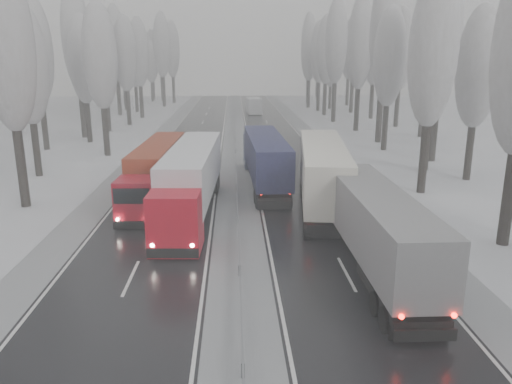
{
  "coord_description": "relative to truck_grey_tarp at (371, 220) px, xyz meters",
  "views": [
    {
      "loc": [
        -0.22,
        -10.36,
        10.3
      ],
      "look_at": [
        1.14,
        19.54,
        2.2
      ],
      "focal_mm": 35.0,
      "sensor_mm": 36.0,
      "label": 1
    }
  ],
  "objects": [
    {
      "name": "tree_28",
      "position": [
        9.73,
        58.86,
        10.22
      ],
      "size": [
        3.6,
        3.6,
        19.62
      ],
      "color": "black",
      "rests_on": "ground"
    },
    {
      "name": "tree_68",
      "position": [
        -23.19,
        56.02,
        8.33
      ],
      "size": [
        3.6,
        3.6,
        16.65
      ],
      "color": "black",
      "rests_on": "ground"
    },
    {
      "name": "tree_39",
      "position": [
        14.94,
        107.63,
        8.03
      ],
      "size": [
        3.6,
        3.6,
        16.19
      ],
      "color": "black",
      "rests_on": "ground"
    },
    {
      "name": "tree_22",
      "position": [
        10.41,
        32.51,
        7.82
      ],
      "size": [
        3.6,
        3.6,
        15.86
      ],
      "color": "black",
      "rests_on": "ground"
    },
    {
      "name": "tree_65",
      "position": [
        -26.66,
        43.62,
        10.13
      ],
      "size": [
        3.6,
        3.6,
        19.48
      ],
      "color": "black",
      "rests_on": "ground"
    },
    {
      "name": "tree_30",
      "position": [
        9.96,
        68.61,
        9.1
      ],
      "size": [
        3.6,
        3.6,
        17.86
      ],
      "color": "black",
      "rests_on": "ground"
    },
    {
      "name": "truck_grey_tarp",
      "position": [
        0.0,
        0.0,
        0.0
      ],
      "size": [
        2.65,
        16.18,
        4.14
      ],
      "rotation": [
        0.0,
        0.0,
        0.01
      ],
      "color": "#57575C",
      "rests_on": "ground"
    },
    {
      "name": "truck_blue_box",
      "position": [
        -4.3,
        16.74,
        0.06
      ],
      "size": [
        3.18,
        16.62,
        4.24
      ],
      "rotation": [
        0.0,
        0.0,
        0.04
      ],
      "color": "navy",
      "rests_on": "ground"
    },
    {
      "name": "median_slush",
      "position": [
        -6.61,
        16.91,
        -2.4
      ],
      "size": [
        3.0,
        200.0,
        0.04
      ],
      "primitive_type": "cube",
      "color": "#999CA0",
      "rests_on": "ground"
    },
    {
      "name": "median_guardrail",
      "position": [
        -6.61,
        16.89,
        -1.82
      ],
      "size": [
        0.12,
        200.0,
        0.76
      ],
      "color": "slate",
      "rests_on": "ground"
    },
    {
      "name": "shoulder_right",
      "position": [
        3.59,
        16.91,
        -2.4
      ],
      "size": [
        2.4,
        200.0,
        0.04
      ],
      "primitive_type": "cube",
      "color": "#999CA0",
      "rests_on": "ground"
    },
    {
      "name": "tree_67",
      "position": [
        -26.15,
        53.25,
        8.61
      ],
      "size": [
        3.6,
        3.6,
        17.09
      ],
      "color": "black",
      "rests_on": "ground"
    },
    {
      "name": "tree_72",
      "position": [
        -25.54,
        75.44,
        7.34
      ],
      "size": [
        3.6,
        3.6,
        15.11
      ],
      "color": "black",
      "rests_on": "ground"
    },
    {
      "name": "tree_66",
      "position": [
        -24.76,
        49.25,
        7.42
      ],
      "size": [
        3.6,
        3.6,
        15.23
      ],
      "color": "black",
      "rests_on": "ground"
    },
    {
      "name": "tree_69",
      "position": [
        -28.03,
        60.02,
        10.04
      ],
      "size": [
        3.6,
        3.6,
        19.35
      ],
      "color": "black",
      "rests_on": "ground"
    },
    {
      "name": "box_truck_distant",
      "position": [
        -3.0,
        71.48,
        -0.9
      ],
      "size": [
        2.85,
        8.11,
        2.99
      ],
      "rotation": [
        0.0,
        0.0,
        0.05
      ],
      "color": "#AEB0B5",
      "rests_on": "ground"
    },
    {
      "name": "tree_34",
      "position": [
        9.13,
        83.22,
        8.95
      ],
      "size": [
        3.6,
        3.6,
        17.63
      ],
      "color": "black",
      "rests_on": "ground"
    },
    {
      "name": "tree_63",
      "position": [
        -28.46,
        34.63,
        8.48
      ],
      "size": [
        3.6,
        3.6,
        16.88
      ],
      "color": "black",
      "rests_on": "ground"
    },
    {
      "name": "tree_37",
      "position": [
        17.41,
        97.07,
        8.15
      ],
      "size": [
        3.6,
        3.6,
        16.37
      ],
      "color": "black",
      "rests_on": "ground"
    },
    {
      "name": "tree_29",
      "position": [
        17.1,
        62.86,
        9.25
      ],
      "size": [
        3.6,
        3.6,
        18.11
      ],
      "color": "black",
      "rests_on": "ground"
    },
    {
      "name": "tree_35",
      "position": [
        18.34,
        87.22,
        9.35
      ],
      "size": [
        3.6,
        3.6,
        18.25
      ],
      "color": "black",
      "rests_on": "ground"
    },
    {
      "name": "tree_75",
      "position": [
        -30.8,
        90.24,
        9.57
      ],
      "size": [
        3.6,
        3.6,
        18.6
      ],
      "color": "black",
      "rests_on": "ground"
    },
    {
      "name": "truck_red_white",
      "position": [
        -9.67,
        8.9,
        0.18
      ],
      "size": [
        3.55,
        17.48,
        4.46
      ],
      "rotation": [
        0.0,
        0.0,
        -0.05
      ],
      "color": "#BA0A1B",
      "rests_on": "ground"
    },
    {
      "name": "tree_19",
      "position": [
        13.41,
        17.94,
        7.0
      ],
      "size": [
        3.6,
        3.6,
        14.57
      ],
      "color": "black",
      "rests_on": "ground"
    },
    {
      "name": "tree_31",
      "position": [
        15.87,
        72.61,
        9.56
      ],
      "size": [
        3.6,
        3.6,
        18.58
      ],
      "color": "black",
      "rests_on": "ground"
    },
    {
      "name": "tree_60",
      "position": [
        -24.35,
        21.11,
        7.17
      ],
      "size": [
        3.6,
        3.6,
        14.84
      ],
      "color": "black",
      "rests_on": "ground"
    },
    {
      "name": "truck_red_red",
      "position": [
        -12.69,
        13.62,
        -0.13
      ],
      "size": [
        3.0,
        15.35,
        3.92
      ],
      "rotation": [
        0.0,
        0.0,
        -0.04
      ],
      "color": "#A30919",
      "rests_on": "ground"
    },
    {
      "name": "tree_64",
      "position": [
        -24.87,
        39.62,
        7.54
      ],
      "size": [
        3.6,
        3.6,
        15.42
      ],
      "color": "black",
      "rests_on": "ground"
    },
    {
      "name": "tree_70",
      "position": [
        -22.93,
        66.1,
        8.61
      ],
      "size": [
        3.6,
        3.6,
        17.09
      ],
      "color": "black",
      "rests_on": "ground"
    },
    {
      "name": "tree_36",
      "position": [
        10.43,
        93.07,
        10.6
      ],
      "size": [
        3.6,
        3.6,
        20.23
      ],
      "color": "black",
      "rests_on": "ground"
    },
    {
      "name": "tree_73",
      "position": [
        -28.42,
        79.44,
        8.69
      ],
      "size": [
        3.6,
        3.6,
        17.22
      ],
      "color": "black",
      "rests_on": "ground"
    },
    {
      "name": "tree_24",
      "position": [
        11.29,
        37.93,
        10.77
      ],
      "size": [
        3.6,
        3.6,
        20.49
      ],
      "color": "black",
      "rests_on": "ground"
    },
    {
      "name": "carriageway_left",
      "position": [
        -11.86,
        16.91,
        -2.4
      ],
      "size": [
        7.5,
        200.0,
        0.03
      ],
      "primitive_type": "cube",
      "color": "black",
      "rests_on": "ground"
    },
    {
      "name": "tree_25",
      "position": [
        18.21,
        41.93,
        10.1
      ],
      "size": [
        3.6,
        3.6,
        19.44
      ],
      "color": "black",
      "rests_on": "ground"
    },
    {
      "name": "tree_33",
      "position": [
        13.16,
        80.12,
        6.84
      ],
      "size": [
        3.6,
        3.6,
        14.33
      ],
      "color": "black",
      "rests_on": "ground"
    },
    {
      "name": "truck_cream_box",
      "position": [
        -0.59,
        10.82,
        0.25
      ],
      "size": [
        4.86,
        18.0,
        4.58
      ],
      "rotation": [
        0.0,
        0.0,
        -0.12
      ],
      "color": "#A9A296",
      "rests_on": "ground"
    },
    {
      "name": "tree_71",
      "position": [
        -27.69,
        70.1,
        10.21
      ],
      "size": [
        3.6,
        3.6,
        19.61
      ],
      "color": "black",
      "rests_on": "ground"
    },
    {
      "name": "shoulder_left",
      "position": [
        -16.81,
        16.91,
        -2.4
      ],
      "size": [
        2.4,
        200.0,
        0.04
      ],
      "primitive_type": "cube",
      "color": "#999CA0",
      "rests_on": "ground"
    },
    {
      "name": "tree_21",
      "position": [
        13.52,
        26.07,
        9.58
      ],
      "size": [
        3.6,
        3.6,
        18.62
      ],
      "color": "black",
      "rests_on": "ground"
    },
    {
      "name": "tree_20",
      "position": [
        11.29,
        22.07,
        7.73
      ],
      "size": [
        3.6,
        3.6,
        15.71
      ],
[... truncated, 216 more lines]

